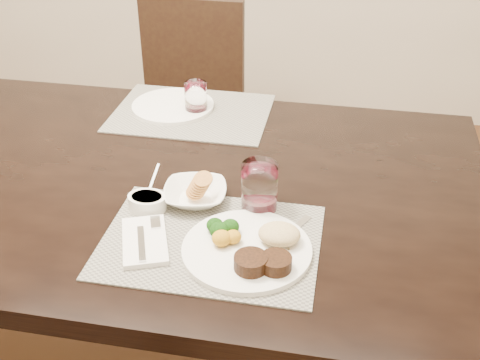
% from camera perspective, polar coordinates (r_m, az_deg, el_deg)
% --- Properties ---
extents(dining_table, '(2.00, 1.00, 0.75)m').
position_cam_1_polar(dining_table, '(1.62, -13.83, -1.50)').
color(dining_table, black).
rests_on(dining_table, ground).
extents(chair_far, '(0.42, 0.42, 0.90)m').
position_cam_1_polar(chair_far, '(2.46, -4.97, 7.21)').
color(chair_far, black).
rests_on(chair_far, ground).
extents(placemat_near, '(0.46, 0.34, 0.00)m').
position_cam_1_polar(placemat_near, '(1.29, -2.79, -5.81)').
color(placemat_near, gray).
rests_on(placemat_near, dining_table).
extents(placemat_far, '(0.46, 0.34, 0.00)m').
position_cam_1_polar(placemat_far, '(1.82, -4.62, 6.37)').
color(placemat_far, gray).
rests_on(placemat_far, dining_table).
extents(dinner_plate, '(0.27, 0.27, 0.05)m').
position_cam_1_polar(dinner_plate, '(1.24, 1.21, -6.43)').
color(dinner_plate, white).
rests_on(dinner_plate, placemat_near).
extents(napkin_fork, '(0.14, 0.19, 0.02)m').
position_cam_1_polar(napkin_fork, '(1.29, -9.02, -5.70)').
color(napkin_fork, white).
rests_on(napkin_fork, placemat_near).
extents(steak_knife, '(0.07, 0.21, 0.01)m').
position_cam_1_polar(steak_knife, '(1.25, 4.64, -6.74)').
color(steak_knife, silver).
rests_on(steak_knife, placemat_near).
extents(cracker_bowl, '(0.17, 0.17, 0.06)m').
position_cam_1_polar(cracker_bowl, '(1.40, -4.26, -1.28)').
color(cracker_bowl, white).
rests_on(cracker_bowl, placemat_near).
extents(sauce_ramekin, '(0.09, 0.13, 0.07)m').
position_cam_1_polar(sauce_ramekin, '(1.38, -8.79, -2.03)').
color(sauce_ramekin, white).
rests_on(sauce_ramekin, placemat_near).
extents(wine_glass_near, '(0.08, 0.08, 0.11)m').
position_cam_1_polar(wine_glass_near, '(1.35, 1.85, -0.86)').
color(wine_glass_near, white).
rests_on(wine_glass_near, placemat_near).
extents(far_plate, '(0.25, 0.25, 0.01)m').
position_cam_1_polar(far_plate, '(1.85, -6.37, 7.01)').
color(far_plate, white).
rests_on(far_plate, placemat_far).
extents(wine_glass_far, '(0.07, 0.07, 0.09)m').
position_cam_1_polar(wine_glass_far, '(1.80, -4.20, 7.66)').
color(wine_glass_far, white).
rests_on(wine_glass_far, placemat_far).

